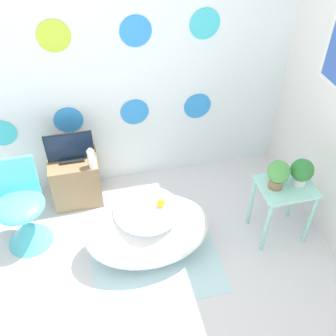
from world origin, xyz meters
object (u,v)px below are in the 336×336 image
potted_plant_right (302,171)px  chair (24,219)px  tv (70,148)px  potted_plant_left (278,173)px  bathtub (148,231)px  vase (91,159)px

potted_plant_right → chair: bearing=169.7°
tv → potted_plant_right: 1.98m
tv → potted_plant_left: bearing=-27.7°
chair → potted_plant_left: (2.04, -0.40, 0.45)m
chair → tv: chair is taller
chair → bathtub: bearing=-20.2°
chair → tv: 0.71m
potted_plant_left → potted_plant_right: (0.20, -0.01, -0.01)m
bathtub → vase: bearing=119.0°
chair → potted_plant_right: size_ratio=3.39×
chair → potted_plant_right: (2.24, -0.41, 0.44)m
bathtub → potted_plant_left: (1.05, -0.03, 0.45)m
tv → potted_plant_left: (1.59, -0.84, 0.11)m
potted_plant_left → tv: bearing=152.3°
bathtub → chair: chair is taller
chair → vase: 0.76m
chair → potted_plant_left: size_ratio=3.18×
bathtub → potted_plant_left: bearing=-1.8°
vase → potted_plant_right: size_ratio=0.84×
bathtub → potted_plant_left: size_ratio=4.09×
chair → tv: size_ratio=1.90×
chair → vase: size_ratio=4.04×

